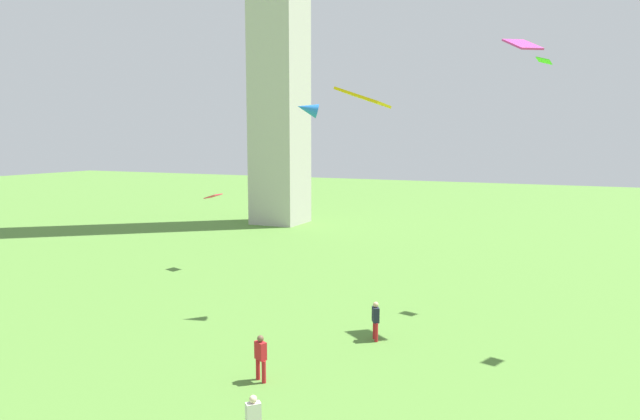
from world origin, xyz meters
name	(u,v)px	position (x,y,z in m)	size (l,w,h in m)	color
person_0	(261,355)	(1.26, 15.56, 1.02)	(0.54, 0.45, 1.81)	red
person_2	(376,318)	(3.79, 21.51, 1.02)	(0.47, 0.54, 1.81)	red
person_3	(253,419)	(3.46, 11.44, 0.95)	(0.48, 0.49, 1.67)	red
kite_flying_1	(522,44)	(9.15, 26.65, 13.59)	(1.97, 2.01, 0.77)	#DB3295
kite_flying_2	(307,109)	(-0.97, 24.24, 10.71)	(1.41, 1.25, 0.98)	blue
kite_flying_3	(544,61)	(9.91, 30.61, 13.29)	(0.86, 0.80, 0.47)	#53EF27
kite_flying_4	(213,196)	(-11.53, 30.59, 5.15)	(1.25, 0.99, 0.39)	#E72847
kite_flying_6	(363,98)	(5.84, 14.04, 10.37)	(1.53, 1.20, 0.65)	#E9B709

